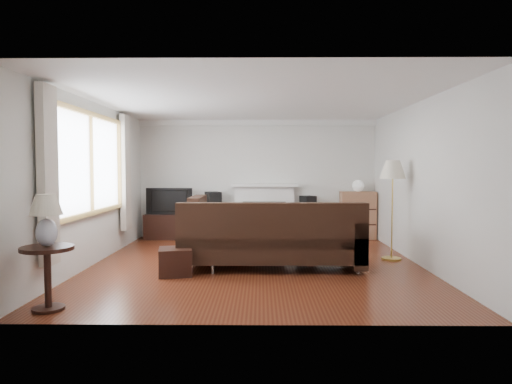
{
  "coord_description": "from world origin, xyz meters",
  "views": [
    {
      "loc": [
        0.08,
        -6.99,
        1.49
      ],
      "look_at": [
        0.0,
        0.3,
        1.1
      ],
      "focal_mm": 32.0,
      "sensor_mm": 36.0,
      "label": 1
    }
  ],
  "objects_px": {
    "tv_stand": "(171,226)",
    "coffee_table": "(275,236)",
    "sectional_sofa": "(271,236)",
    "floor_lamp": "(392,210)",
    "bookshelf": "(358,215)",
    "side_table": "(48,278)"
  },
  "relations": [
    {
      "from": "tv_stand",
      "to": "coffee_table",
      "type": "bearing_deg",
      "value": -29.43
    },
    {
      "from": "tv_stand",
      "to": "sectional_sofa",
      "type": "bearing_deg",
      "value": -53.25
    },
    {
      "from": "sectional_sofa",
      "to": "floor_lamp",
      "type": "relative_size",
      "value": 1.8
    },
    {
      "from": "bookshelf",
      "to": "side_table",
      "type": "bearing_deg",
      "value": -131.35
    },
    {
      "from": "sectional_sofa",
      "to": "tv_stand",
      "type": "bearing_deg",
      "value": 126.75
    },
    {
      "from": "coffee_table",
      "to": "tv_stand",
      "type": "bearing_deg",
      "value": 173.72
    },
    {
      "from": "coffee_table",
      "to": "side_table",
      "type": "relative_size",
      "value": 1.83
    },
    {
      "from": "tv_stand",
      "to": "floor_lamp",
      "type": "xyz_separation_m",
      "value": [
        4.01,
        -2.13,
        0.54
      ]
    },
    {
      "from": "side_table",
      "to": "coffee_table",
      "type": "bearing_deg",
      "value": 55.14
    },
    {
      "from": "tv_stand",
      "to": "bookshelf",
      "type": "xyz_separation_m",
      "value": [
        3.92,
        0.04,
        0.23
      ]
    },
    {
      "from": "tv_stand",
      "to": "coffee_table",
      "type": "distance_m",
      "value": 2.48
    },
    {
      "from": "bookshelf",
      "to": "sectional_sofa",
      "type": "bearing_deg",
      "value": -123.99
    },
    {
      "from": "tv_stand",
      "to": "floor_lamp",
      "type": "distance_m",
      "value": 4.58
    },
    {
      "from": "bookshelf",
      "to": "side_table",
      "type": "relative_size",
      "value": 1.48
    },
    {
      "from": "sectional_sofa",
      "to": "side_table",
      "type": "height_order",
      "value": "sectional_sofa"
    },
    {
      "from": "coffee_table",
      "to": "floor_lamp",
      "type": "bearing_deg",
      "value": -3.06
    },
    {
      "from": "sectional_sofa",
      "to": "floor_lamp",
      "type": "xyz_separation_m",
      "value": [
        1.97,
        0.61,
        0.34
      ]
    },
    {
      "from": "floor_lamp",
      "to": "side_table",
      "type": "relative_size",
      "value": 2.39
    },
    {
      "from": "sectional_sofa",
      "to": "coffee_table",
      "type": "distance_m",
      "value": 1.54
    },
    {
      "from": "tv_stand",
      "to": "floor_lamp",
      "type": "relative_size",
      "value": 0.65
    },
    {
      "from": "sectional_sofa",
      "to": "coffee_table",
      "type": "height_order",
      "value": "sectional_sofa"
    },
    {
      "from": "side_table",
      "to": "bookshelf",
      "type": "bearing_deg",
      "value": 48.65
    }
  ]
}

